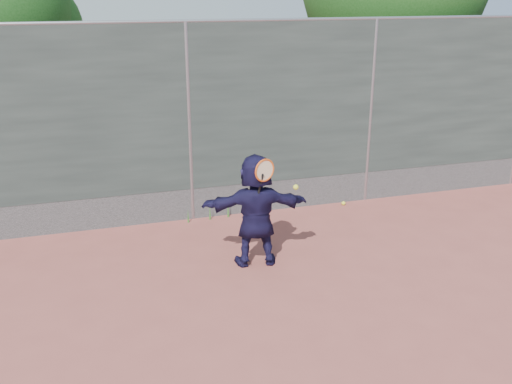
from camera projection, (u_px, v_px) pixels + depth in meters
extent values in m
plane|color=#9E4C42|center=(257.00, 342.00, 5.87)|extent=(80.00, 80.00, 0.00)
imported|color=#181438|center=(256.00, 210.00, 7.32)|extent=(1.43, 0.63, 1.49)
sphere|color=yellow|center=(343.00, 203.00, 9.57)|extent=(0.07, 0.07, 0.07)
cube|color=#38423D|center=(189.00, 109.00, 8.44)|extent=(20.00, 0.04, 2.50)
cube|color=slate|center=(192.00, 204.00, 8.94)|extent=(20.00, 0.03, 0.50)
cylinder|color=gray|center=(185.00, 21.00, 8.02)|extent=(20.00, 0.05, 0.05)
cylinder|color=gray|center=(189.00, 126.00, 8.52)|extent=(0.06, 0.06, 3.00)
cylinder|color=gray|center=(370.00, 114.00, 9.34)|extent=(0.06, 0.06, 3.00)
torus|color=#D04C13|center=(265.00, 170.00, 6.95)|extent=(0.28, 0.12, 0.29)
cylinder|color=beige|center=(265.00, 170.00, 6.95)|extent=(0.24, 0.09, 0.25)
cylinder|color=black|center=(260.00, 186.00, 7.02)|extent=(0.07, 0.13, 0.33)
sphere|color=yellow|center=(296.00, 187.00, 7.10)|extent=(0.07, 0.07, 0.07)
cylinder|color=#382314|center=(385.00, 98.00, 11.79)|extent=(0.28, 0.28, 2.60)
cylinder|color=#382314|center=(1.00, 122.00, 10.55)|extent=(0.28, 0.28, 2.20)
sphere|color=#23561C|center=(24.00, 30.00, 10.35)|extent=(2.10, 2.10, 2.10)
cone|color=#387226|center=(210.00, 212.00, 8.94)|extent=(0.03, 0.03, 0.26)
cone|color=#387226|center=(228.00, 208.00, 9.04)|extent=(0.03, 0.03, 0.30)
cone|color=#387226|center=(188.00, 216.00, 8.84)|extent=(0.03, 0.03, 0.22)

